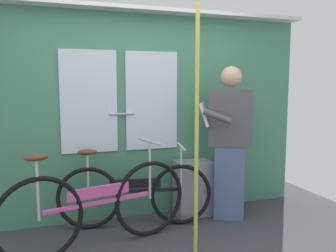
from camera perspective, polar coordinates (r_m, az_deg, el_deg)
train_door_wall at (r=4.00m, az=-4.99°, el=2.50°), size 4.01×0.28×2.33m
bicycle_near_door at (r=3.80m, az=-5.45°, el=-10.96°), size 1.62×0.50×0.87m
bicycle_leaning_behind at (r=3.35m, az=-11.21°, el=-12.69°), size 1.78×0.58×0.97m
passenger_reading_newspaper at (r=3.95m, az=9.89°, el=-2.19°), size 0.63×0.58×1.71m
trash_bin_by_wall at (r=4.15m, az=4.04°, el=-9.98°), size 0.40×0.28×0.64m
handrail_pole at (r=3.05m, az=4.68°, el=-0.18°), size 0.04×0.04×2.29m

